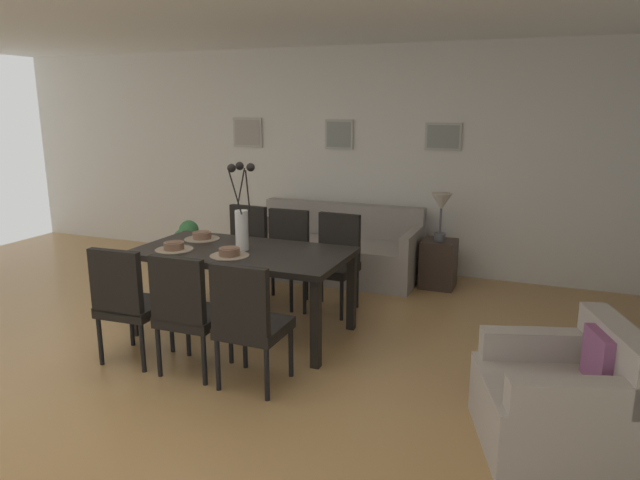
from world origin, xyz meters
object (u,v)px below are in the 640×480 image
at_px(side_table, 438,264).
at_px(dining_chair_mid_right, 335,258).
at_px(dining_chair_mid_left, 249,319).
at_px(potted_plant, 188,245).
at_px(sofa, 334,252).
at_px(framed_picture_center, 339,134).
at_px(bowl_far_left, 229,251).
at_px(dining_chair_far_left, 188,308).
at_px(armchair, 562,401).
at_px(dining_table, 243,259).
at_px(bowl_near_right, 202,235).
at_px(bowl_near_left, 174,245).
at_px(dining_chair_far_right, 285,252).
at_px(dining_chair_near_left, 127,299).
at_px(dining_chair_near_right, 243,247).
at_px(table_lamp, 441,206).
at_px(framed_picture_right, 443,137).
at_px(centerpiece_vase, 242,217).
at_px(framed_picture_left, 248,133).

bearing_deg(side_table, dining_chair_mid_right, -127.75).
height_order(dining_chair_mid_left, potted_plant, dining_chair_mid_left).
xyz_separation_m(sofa, framed_picture_center, (-0.13, 0.48, 1.31)).
distance_m(bowl_far_left, side_table, 2.55).
bearing_deg(dining_chair_far_left, dining_chair_mid_right, 73.88).
distance_m(side_table, armchair, 2.99).
relative_size(sofa, armchair, 1.94).
bearing_deg(potted_plant, side_table, 14.23).
relative_size(dining_table, framed_picture_center, 5.14).
distance_m(side_table, potted_plant, 2.82).
bearing_deg(bowl_near_right, bowl_near_left, -90.00).
height_order(dining_chair_far_right, bowl_near_right, dining_chair_far_right).
relative_size(dining_chair_far_right, armchair, 0.91).
distance_m(dining_chair_near_left, dining_chair_near_right, 1.76).
height_order(sofa, framed_picture_center, framed_picture_center).
relative_size(table_lamp, framed_picture_right, 1.26).
bearing_deg(dining_table, dining_chair_far_right, 91.16).
height_order(centerpiece_vase, table_lamp, centerpiece_vase).
bearing_deg(dining_chair_near_right, armchair, -29.68).
height_order(dining_chair_far_right, dining_chair_mid_right, same).
xyz_separation_m(side_table, armchair, (1.21, -2.73, 0.03)).
bearing_deg(dining_chair_mid_left, dining_chair_near_left, 178.65).
bearing_deg(centerpiece_vase, side_table, 55.03).
relative_size(side_table, table_lamp, 1.02).
height_order(dining_chair_mid_left, framed_picture_right, framed_picture_right).
distance_m(framed_picture_center, potted_plant, 2.19).
bearing_deg(dining_chair_mid_left, framed_picture_left, 118.50).
bearing_deg(table_lamp, sofa, -179.49).
relative_size(dining_chair_near_right, dining_chair_far_right, 1.00).
bearing_deg(framed_picture_center, dining_chair_mid_right, -71.17).
distance_m(bowl_near_left, side_table, 2.87).
xyz_separation_m(table_lamp, framed_picture_left, (-2.56, 0.47, 0.70)).
bearing_deg(bowl_near_right, dining_chair_near_left, -88.64).
distance_m(bowl_near_right, sofa, 1.87).
xyz_separation_m(dining_chair_mid_right, centerpiece_vase, (-0.52, -0.85, 0.51)).
bearing_deg(side_table, dining_chair_far_left, -115.33).
bearing_deg(dining_chair_mid_left, dining_table, 121.30).
relative_size(bowl_near_right, armchair, 0.17).
xyz_separation_m(dining_chair_near_left, dining_chair_mid_left, (1.05, -0.02, 0.00)).
relative_size(framed_picture_left, potted_plant, 0.60).
relative_size(dining_chair_near_left, centerpiece_vase, 1.25).
relative_size(dining_chair_near_right, sofa, 0.47).
bearing_deg(dining_chair_mid_left, potted_plant, 132.84).
height_order(dining_chair_near_right, framed_picture_left, framed_picture_left).
bearing_deg(dining_chair_mid_right, dining_chair_mid_left, -89.38).
bearing_deg(sofa, framed_picture_center, 104.84).
xyz_separation_m(dining_chair_near_left, bowl_near_right, (-0.03, 1.07, 0.27)).
distance_m(centerpiece_vase, bowl_near_right, 0.63).
bearing_deg(dining_chair_near_left, dining_chair_mid_left, -1.35).
bearing_deg(dining_table, potted_plant, 139.26).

